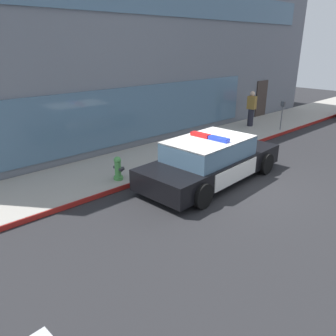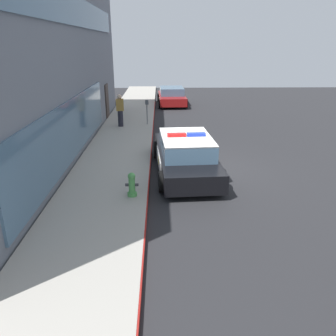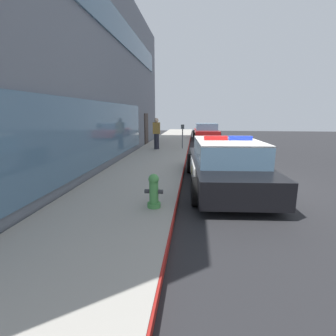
% 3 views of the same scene
% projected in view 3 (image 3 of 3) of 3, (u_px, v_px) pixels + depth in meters
% --- Properties ---
extents(ground, '(48.00, 48.00, 0.00)m').
position_uv_depth(ground, '(241.00, 183.00, 7.78)').
color(ground, '#262628').
extents(sidewalk, '(48.00, 2.77, 0.15)m').
position_uv_depth(sidewalk, '(139.00, 178.00, 8.10)').
color(sidewalk, '#A39E93').
rests_on(sidewalk, ground).
extents(curb_red_paint, '(28.80, 0.04, 0.14)m').
position_uv_depth(curb_red_paint, '(182.00, 179.00, 7.96)').
color(curb_red_paint, maroon).
rests_on(curb_red_paint, ground).
extents(storefront_building, '(19.93, 9.31, 7.69)m').
position_uv_depth(storefront_building, '(9.00, 71.00, 10.53)').
color(storefront_building, slate).
rests_on(storefront_building, ground).
extents(police_cruiser, '(5.16, 2.34, 1.49)m').
position_uv_depth(police_cruiser, '(225.00, 164.00, 7.24)').
color(police_cruiser, black).
rests_on(police_cruiser, ground).
extents(fire_hydrant, '(0.34, 0.39, 0.73)m').
position_uv_depth(fire_hydrant, '(154.00, 191.00, 5.29)').
color(fire_hydrant, '#4C994C').
rests_on(fire_hydrant, sidewalk).
extents(car_down_street, '(4.58, 2.20, 1.29)m').
position_uv_depth(car_down_street, '(206.00, 131.00, 21.01)').
color(car_down_street, maroon).
rests_on(car_down_street, ground).
extents(pedestrian_on_sidewalk, '(0.30, 0.42, 1.71)m').
position_uv_depth(pedestrian_on_sidewalk, '(157.00, 133.00, 13.88)').
color(pedestrian_on_sidewalk, '#23232D').
rests_on(pedestrian_on_sidewalk, sidewalk).
extents(parking_meter, '(0.12, 0.18, 1.34)m').
position_uv_depth(parking_meter, '(183.00, 132.00, 14.13)').
color(parking_meter, slate).
rests_on(parking_meter, sidewalk).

